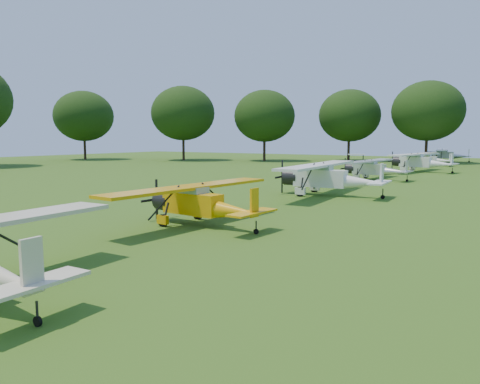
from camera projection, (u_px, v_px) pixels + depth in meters
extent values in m
plane|color=#2D5916|center=(258.00, 212.00, 25.55)|extent=(160.00, 160.00, 0.00)
cylinder|color=black|center=(426.00, 148.00, 74.01)|extent=(0.44, 0.44, 4.74)
ellipsoid|color=black|center=(428.00, 111.00, 73.33)|extent=(11.05, 11.05, 9.39)
cylinder|color=black|center=(349.00, 148.00, 80.57)|extent=(0.44, 0.44, 4.49)
ellipsoid|color=black|center=(349.00, 116.00, 79.93)|extent=(10.47, 10.47, 8.90)
cylinder|color=black|center=(264.00, 148.00, 80.28)|extent=(0.44, 0.44, 4.44)
ellipsoid|color=black|center=(265.00, 116.00, 79.65)|extent=(10.36, 10.36, 8.80)
cylinder|color=black|center=(183.00, 147.00, 82.63)|extent=(0.44, 0.44, 4.77)
ellipsoid|color=black|center=(183.00, 113.00, 81.94)|extent=(11.14, 11.14, 9.47)
cylinder|color=black|center=(85.00, 147.00, 85.21)|extent=(0.44, 0.44, 4.56)
ellipsoid|color=black|center=(84.00, 116.00, 84.56)|extent=(10.64, 10.64, 9.04)
cone|color=beige|center=(6.00, 281.00, 10.51)|extent=(2.67, 0.94, 0.85)
cube|color=beige|center=(32.00, 266.00, 9.98)|extent=(0.11, 0.52, 1.23)
cube|color=beige|center=(30.00, 285.00, 10.08)|extent=(0.89, 2.67, 0.09)
cylinder|color=black|center=(38.00, 321.00, 10.07)|extent=(0.23, 0.08, 0.23)
cube|color=#E9A309|center=(193.00, 203.00, 21.72)|extent=(3.10, 1.15, 1.00)
cone|color=#E9A309|center=(236.00, 212.00, 20.21)|extent=(2.72, 1.07, 0.86)
cube|color=#8CA5B2|center=(191.00, 192.00, 21.72)|extent=(1.59, 1.00, 0.52)
cylinder|color=black|center=(165.00, 200.00, 22.80)|extent=(0.93, 1.05, 0.99)
cube|color=black|center=(157.00, 199.00, 23.17)|extent=(0.07, 0.12, 2.00)
cube|color=#E9A309|center=(191.00, 187.00, 21.69)|extent=(2.20, 10.15, 0.13)
cube|color=#E9A309|center=(254.00, 203.00, 19.58)|extent=(0.14, 0.53, 1.24)
cube|color=#E9A309|center=(252.00, 213.00, 19.69)|extent=(1.02, 2.72, 0.09)
cylinder|color=black|center=(163.00, 220.00, 21.32)|extent=(0.58, 0.20, 0.57)
cylinder|color=black|center=(198.00, 214.00, 23.20)|extent=(0.58, 0.20, 0.57)
cylinder|color=black|center=(256.00, 231.00, 19.67)|extent=(0.23, 0.09, 0.23)
cube|color=white|center=(320.00, 178.00, 32.78)|extent=(3.71, 1.30, 1.20)
cone|color=white|center=(364.00, 183.00, 31.32)|extent=(3.25, 1.22, 1.03)
cube|color=#8CA5B2|center=(319.00, 169.00, 32.76)|extent=(1.88, 1.16, 0.63)
cylinder|color=black|center=(292.00, 177.00, 33.82)|extent=(1.10, 1.25, 1.19)
cube|color=black|center=(282.00, 177.00, 34.17)|extent=(0.08, 0.14, 2.39)
cube|color=white|center=(319.00, 165.00, 32.72)|extent=(2.38, 12.16, 0.16)
cube|color=white|center=(382.00, 175.00, 30.71)|extent=(0.15, 0.63, 1.48)
cube|color=white|center=(380.00, 183.00, 30.82)|extent=(1.16, 3.24, 0.10)
cylinder|color=black|center=(300.00, 192.00, 32.07)|extent=(0.69, 0.22, 0.68)
cylinder|color=black|center=(315.00, 188.00, 34.55)|extent=(0.69, 0.22, 0.68)
cylinder|color=black|center=(383.00, 197.00, 30.82)|extent=(0.28, 0.11, 0.27)
cube|color=silver|center=(369.00, 169.00, 44.86)|extent=(3.13, 1.13, 1.01)
cone|color=silver|center=(396.00, 172.00, 43.35)|extent=(2.74, 1.05, 0.86)
cube|color=#8CA5B2|center=(368.00, 164.00, 44.86)|extent=(1.59, 0.99, 0.53)
cylinder|color=black|center=(351.00, 168.00, 45.94)|extent=(0.93, 1.06, 1.00)
cube|color=black|center=(345.00, 168.00, 46.31)|extent=(0.07, 0.12, 2.02)
cube|color=silver|center=(368.00, 161.00, 44.83)|extent=(2.11, 10.25, 0.13)
cube|color=silver|center=(407.00, 167.00, 42.73)|extent=(0.13, 0.53, 1.25)
cube|color=silver|center=(405.00, 172.00, 42.84)|extent=(1.01, 2.74, 0.09)
cylinder|color=black|center=(356.00, 177.00, 44.44)|extent=(0.59, 0.19, 0.58)
cylinder|color=black|center=(366.00, 175.00, 46.36)|extent=(0.59, 0.19, 0.58)
cylinder|color=black|center=(407.00, 180.00, 42.82)|extent=(0.24, 0.09, 0.23)
cube|color=white|center=(415.00, 162.00, 55.08)|extent=(3.66, 1.58, 1.16)
cone|color=white|center=(442.00, 164.00, 53.15)|extent=(3.22, 1.46, 1.00)
cube|color=#8CA5B2|center=(415.00, 157.00, 55.08)|extent=(1.91, 1.28, 0.61)
cylinder|color=black|center=(398.00, 161.00, 56.45)|extent=(1.16, 1.29, 1.15)
cube|color=black|center=(392.00, 161.00, 56.92)|extent=(0.09, 0.14, 2.33)
cube|color=white|center=(415.00, 154.00, 55.05)|extent=(3.37, 11.85, 0.16)
cube|color=white|center=(452.00, 160.00, 52.36)|extent=(0.20, 0.62, 1.44)
cube|color=white|center=(451.00, 164.00, 52.49)|extent=(1.40, 3.21, 0.10)
cylinder|color=black|center=(403.00, 169.00, 54.72)|extent=(0.68, 0.28, 0.66)
cylinder|color=black|center=(412.00, 168.00, 56.79)|extent=(0.68, 0.28, 0.66)
cylinder|color=black|center=(452.00, 172.00, 52.45)|extent=(0.28, 0.13, 0.27)
cube|color=white|center=(426.00, 159.00, 66.77)|extent=(2.83, 1.13, 0.91)
cone|color=white|center=(443.00, 161.00, 65.33)|extent=(2.49, 1.05, 0.78)
cube|color=#8CA5B2|center=(426.00, 156.00, 66.77)|extent=(1.46, 0.94, 0.47)
cylinder|color=black|center=(415.00, 159.00, 67.79)|extent=(0.87, 0.98, 0.90)
cube|color=black|center=(411.00, 159.00, 68.14)|extent=(0.06, 0.11, 1.81)
cube|color=white|center=(426.00, 155.00, 66.74)|extent=(2.28, 9.22, 0.12)
cube|color=white|center=(450.00, 158.00, 64.75)|extent=(0.14, 0.48, 1.12)
cube|color=white|center=(449.00, 161.00, 64.84)|extent=(1.00, 2.48, 0.08)
cylinder|color=black|center=(419.00, 164.00, 66.44)|extent=(0.53, 0.20, 0.52)
cylinder|color=black|center=(424.00, 163.00, 68.11)|extent=(0.53, 0.20, 0.52)
cylinder|color=black|center=(450.00, 166.00, 64.82)|extent=(0.21, 0.09, 0.21)
cube|color=silver|center=(443.00, 155.00, 77.65)|extent=(3.48, 1.43, 1.11)
cone|color=silver|center=(461.00, 156.00, 76.48)|extent=(3.06, 1.32, 0.95)
cube|color=#8CA5B2|center=(442.00, 152.00, 77.63)|extent=(1.80, 1.18, 0.58)
cylinder|color=black|center=(430.00, 155.00, 78.50)|extent=(1.08, 1.21, 1.10)
cube|color=black|center=(425.00, 155.00, 78.78)|extent=(0.08, 0.13, 2.22)
cube|color=silver|center=(442.00, 150.00, 77.60)|extent=(2.96, 11.30, 0.15)
cube|color=silver|center=(469.00, 153.00, 75.97)|extent=(0.18, 0.59, 1.37)
cube|color=silver|center=(468.00, 156.00, 76.07)|extent=(1.27, 3.05, 0.10)
cylinder|color=black|center=(436.00, 160.00, 76.91)|extent=(0.65, 0.25, 0.63)
cylinder|color=black|center=(437.00, 159.00, 79.29)|extent=(0.65, 0.25, 0.63)
cylinder|color=black|center=(469.00, 161.00, 76.09)|extent=(0.26, 0.12, 0.25)
cube|color=#A70D0B|center=(356.00, 165.00, 60.47)|extent=(2.51, 1.93, 0.71)
cube|color=black|center=(354.00, 162.00, 60.48)|extent=(1.25, 1.37, 0.46)
cube|color=white|center=(356.00, 154.00, 60.31)|extent=(2.46, 1.99, 0.08)
cylinder|color=black|center=(350.00, 167.00, 60.03)|extent=(0.47, 0.29, 0.45)
cylinder|color=black|center=(350.00, 167.00, 61.26)|extent=(0.47, 0.29, 0.45)
cylinder|color=black|center=(362.00, 167.00, 59.74)|extent=(0.47, 0.29, 0.45)
cylinder|color=black|center=(362.00, 167.00, 60.96)|extent=(0.47, 0.29, 0.45)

